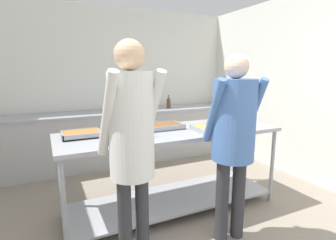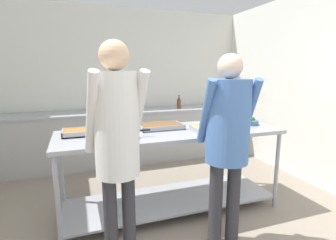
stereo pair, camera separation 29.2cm
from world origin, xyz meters
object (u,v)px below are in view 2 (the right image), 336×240
(serving_tray_vegetables, at_px, (81,132))
(guest_serving_right, at_px, (227,131))
(plate_stack, at_px, (228,123))
(guest_serving_left, at_px, (117,135))
(sauce_pan, at_px, (125,134))
(broccoli_bowl, at_px, (250,122))
(water_bottle, at_px, (179,102))
(serving_tray_roast, at_px, (212,129))
(serving_tray_greens, at_px, (161,126))

(serving_tray_vegetables, bearing_deg, guest_serving_right, -35.47)
(plate_stack, distance_m, guest_serving_left, 1.70)
(sauce_pan, relative_size, guest_serving_right, 0.21)
(plate_stack, distance_m, broccoli_bowl, 0.27)
(guest_serving_right, bearing_deg, water_bottle, 77.64)
(guest_serving_left, bearing_deg, serving_tray_roast, 28.00)
(serving_tray_vegetables, bearing_deg, serving_tray_greens, -0.23)
(broccoli_bowl, height_order, guest_serving_right, guest_serving_right)
(serving_tray_greens, distance_m, guest_serving_left, 1.11)
(serving_tray_greens, height_order, water_bottle, water_bottle)
(plate_stack, distance_m, water_bottle, 1.68)
(serving_tray_greens, distance_m, water_bottle, 1.85)
(water_bottle, bearing_deg, guest_serving_left, -120.54)
(sauce_pan, xyz_separation_m, serving_tray_roast, (0.93, -0.03, -0.02))
(broccoli_bowl, distance_m, water_bottle, 1.79)
(sauce_pan, bearing_deg, broccoli_bowl, 5.31)
(serving_tray_greens, distance_m, serving_tray_roast, 0.58)
(serving_tray_greens, xyz_separation_m, guest_serving_left, (-0.62, -0.91, 0.16))
(guest_serving_left, relative_size, water_bottle, 7.71)
(water_bottle, bearing_deg, serving_tray_roast, -101.47)
(serving_tray_greens, bearing_deg, serving_tray_vegetables, 179.77)
(serving_tray_roast, distance_m, water_bottle, 1.99)
(broccoli_bowl, distance_m, guest_serving_left, 1.88)
(guest_serving_left, distance_m, guest_serving_right, 0.96)
(water_bottle, bearing_deg, guest_serving_right, -102.36)
(sauce_pan, distance_m, serving_tray_roast, 0.93)
(serving_tray_roast, relative_size, water_bottle, 1.76)
(sauce_pan, xyz_separation_m, water_bottle, (1.33, 1.92, 0.04))
(serving_tray_vegetables, xyz_separation_m, guest_serving_left, (0.23, -0.91, 0.16))
(serving_tray_vegetables, bearing_deg, guest_serving_left, -75.68)
(serving_tray_vegetables, height_order, plate_stack, serving_tray_vegetables)
(plate_stack, distance_m, guest_serving_right, 0.94)
(water_bottle, bearing_deg, sauce_pan, -124.65)
(plate_stack, relative_size, guest_serving_left, 0.14)
(serving_tray_vegetables, xyz_separation_m, guest_serving_right, (1.19, -0.85, 0.10))
(broccoli_bowl, relative_size, guest_serving_left, 0.11)
(serving_tray_vegetables, relative_size, water_bottle, 1.58)
(plate_stack, bearing_deg, guest_serving_right, -122.70)
(guest_serving_left, height_order, guest_serving_right, guest_serving_left)
(serving_tray_greens, bearing_deg, broccoli_bowl, -7.90)
(water_bottle, bearing_deg, serving_tray_vegetables, -136.78)
(guest_serving_right, bearing_deg, plate_stack, 57.30)
(serving_tray_roast, height_order, broccoli_bowl, broccoli_bowl)
(serving_tray_greens, bearing_deg, plate_stack, -3.81)
(plate_stack, relative_size, water_bottle, 1.06)
(broccoli_bowl, height_order, water_bottle, water_bottle)
(sauce_pan, height_order, serving_tray_greens, sauce_pan)
(serving_tray_roast, bearing_deg, guest_serving_right, -105.64)
(serving_tray_greens, bearing_deg, guest_serving_right, -68.43)
(serving_tray_roast, distance_m, plate_stack, 0.45)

